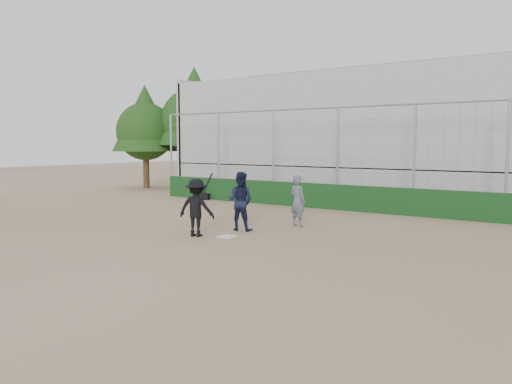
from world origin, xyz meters
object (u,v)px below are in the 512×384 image
Objects in this scene: equipment_bag at (202,197)px; batter_at_plate at (196,208)px; umpire at (298,203)px; catcher_crouched at (240,211)px.

batter_at_plate is at bearing -49.97° from equipment_bag.
umpire is at bearing -28.00° from equipment_bag.
equipment_bag is (-6.38, 5.60, -0.45)m from catcher_crouched.
umpire is 8.38m from equipment_bag.
batter_at_plate is 1.23× the size of umpire.
umpire is (1.00, 1.67, 0.13)m from catcher_crouched.
umpire is at bearing 59.05° from catcher_crouched.
batter_at_plate is 2.43× the size of equipment_bag.
catcher_crouched is 1.62× the size of equipment_bag.
batter_at_plate is 3.44m from umpire.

